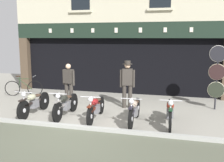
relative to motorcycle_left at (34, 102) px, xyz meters
The scene contains 12 objects.
ground 2.81m from the motorcycle_left, 47.04° to the right, with size 22.08×22.00×0.18m.
shop_facade 6.40m from the motorcycle_left, 72.47° to the left, with size 10.38×4.42×5.91m.
motorcycle_left is the anchor object (origin of this frame).
motorcycle_center_left 1.16m from the motorcycle_left, ahead, with size 0.62×1.97×0.92m.
motorcycle_center 2.24m from the motorcycle_left, ahead, with size 0.62×1.99×0.90m.
motorcycle_center_right 3.50m from the motorcycle_left, ahead, with size 0.62×1.95×0.92m.
motorcycle_right 4.58m from the motorcycle_left, ahead, with size 0.62×1.97×0.93m.
salesman_left 1.77m from the motorcycle_left, 69.85° to the left, with size 0.55×0.29×1.63m.
shopkeeper_center 3.43m from the motorcycle_left, 30.78° to the left, with size 0.55×0.37×1.78m.
tyre_sign_pole 6.60m from the motorcycle_left, 21.12° to the left, with size 0.60×0.06×2.36m.
advert_board_near 4.57m from the motorcycle_left, 82.45° to the left, with size 0.68×0.03×1.05m.
leaning_bicycle 3.36m from the motorcycle_left, 129.22° to the left, with size 1.66×0.65×0.94m.
Camera 1 is at (3.07, -6.92, 2.65)m, focal length 43.12 mm.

